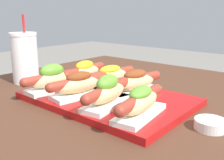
% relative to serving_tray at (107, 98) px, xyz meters
% --- Properties ---
extents(serving_tray, '(0.45, 0.30, 0.02)m').
position_rel_serving_tray_xyz_m(serving_tray, '(0.00, 0.00, 0.00)').
color(serving_tray, '#B71414').
rests_on(serving_tray, patio_table).
extents(hot_dog_0, '(0.07, 0.20, 0.08)m').
position_rel_serving_tray_xyz_m(hot_dog_0, '(-0.15, -0.07, 0.04)').
color(hot_dog_0, white).
rests_on(hot_dog_0, serving_tray).
extents(hot_dog_1, '(0.08, 0.20, 0.07)m').
position_rel_serving_tray_xyz_m(hot_dog_1, '(-0.05, -0.06, 0.04)').
color(hot_dog_1, white).
rests_on(hot_dog_1, serving_tray).
extents(hot_dog_2, '(0.08, 0.20, 0.08)m').
position_rel_serving_tray_xyz_m(hot_dog_2, '(0.06, -0.06, 0.04)').
color(hot_dog_2, white).
rests_on(hot_dog_2, serving_tray).
extents(hot_dog_3, '(0.08, 0.20, 0.07)m').
position_rel_serving_tray_xyz_m(hot_dog_3, '(0.15, -0.07, 0.04)').
color(hot_dog_3, white).
rests_on(hot_dog_3, serving_tray).
extents(hot_dog_4, '(0.08, 0.20, 0.07)m').
position_rel_serving_tray_xyz_m(hot_dog_4, '(-0.15, 0.06, 0.04)').
color(hot_dog_4, white).
rests_on(hot_dog_4, serving_tray).
extents(hot_dog_5, '(0.08, 0.20, 0.07)m').
position_rel_serving_tray_xyz_m(hot_dog_5, '(-0.05, 0.07, 0.04)').
color(hot_dog_5, white).
rests_on(hot_dog_5, serving_tray).
extents(hot_dog_6, '(0.09, 0.20, 0.07)m').
position_rel_serving_tray_xyz_m(hot_dog_6, '(0.05, 0.06, 0.04)').
color(hot_dog_6, white).
rests_on(hot_dog_6, serving_tray).
extents(sauce_bowl, '(0.07, 0.07, 0.02)m').
position_rel_serving_tray_xyz_m(sauce_bowl, '(0.29, 0.01, 0.00)').
color(sauce_bowl, silver).
rests_on(sauce_bowl, patio_table).
extents(drink_cup, '(0.09, 0.09, 0.23)m').
position_rel_serving_tray_xyz_m(drink_cup, '(-0.36, -0.03, 0.08)').
color(drink_cup, white).
rests_on(drink_cup, patio_table).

